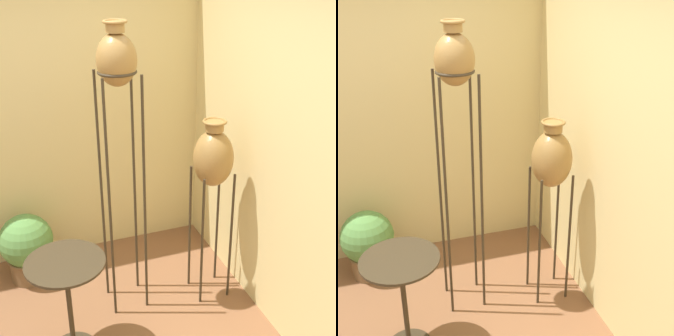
{
  "view_description": "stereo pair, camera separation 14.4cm",
  "coord_description": "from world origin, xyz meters",
  "views": [
    {
      "loc": [
        -0.08,
        -2.23,
        2.55
      ],
      "look_at": [
        0.99,
        0.67,
        1.14
      ],
      "focal_mm": 50.0,
      "sensor_mm": 36.0,
      "label": 1
    },
    {
      "loc": [
        0.06,
        -2.27,
        2.55
      ],
      "look_at": [
        0.99,
        0.67,
        1.14
      ],
      "focal_mm": 50.0,
      "sensor_mm": 36.0,
      "label": 2
    }
  ],
  "objects": [
    {
      "name": "vase_stand_tall",
      "position": [
        0.65,
        0.73,
        1.85
      ],
      "size": [
        0.28,
        0.28,
        2.18
      ],
      "color": "#382D1E",
      "rests_on": "ground_plane"
    },
    {
      "name": "wall_back",
      "position": [
        0.0,
        1.63,
        1.35
      ],
      "size": [
        7.21,
        0.06,
        2.7
      ],
      "color": "beige",
      "rests_on": "ground_plane"
    },
    {
      "name": "vase_stand_medium",
      "position": [
        1.32,
        0.61,
        1.18
      ],
      "size": [
        0.3,
        0.3,
        1.49
      ],
      "color": "#382D1E",
      "rests_on": "ground_plane"
    },
    {
      "name": "potted_plant",
      "position": [
        -0.05,
        1.29,
        0.32
      ],
      "size": [
        0.45,
        0.45,
        0.6
      ],
      "color": "brown",
      "rests_on": "ground_plane"
    },
    {
      "name": "side_table",
      "position": [
        0.15,
        0.33,
        0.55
      ],
      "size": [
        0.53,
        0.53,
        0.75
      ],
      "color": "#382D1E",
      "rests_on": "ground_plane"
    },
    {
      "name": "wall_right",
      "position": [
        1.63,
        0.0,
        1.35
      ],
      "size": [
        0.06,
        7.21,
        2.7
      ],
      "color": "beige",
      "rests_on": "ground_plane"
    }
  ]
}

